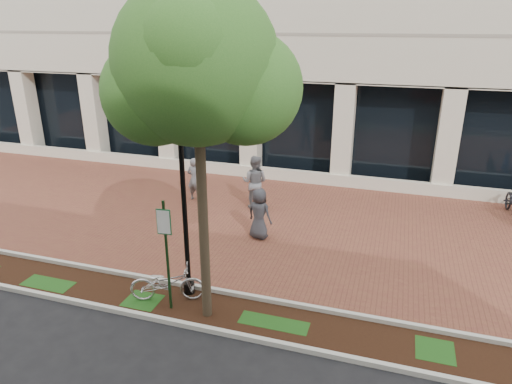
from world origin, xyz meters
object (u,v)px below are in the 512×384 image
(street_tree, at_px, (200,74))
(pedestrian_right, at_px, (259,214))
(parking_sign, at_px, (166,243))
(locked_bicycle, at_px, (167,283))
(pedestrian_mid, at_px, (255,182))
(lamppost, at_px, (184,195))
(pedestrian_left, at_px, (195,179))

(street_tree, xyz_separation_m, pedestrian_right, (-0.08, 4.23, -4.69))
(parking_sign, relative_size, street_tree, 0.38)
(locked_bicycle, xyz_separation_m, pedestrian_mid, (0.22, 6.34, 0.51))
(street_tree, relative_size, pedestrian_right, 4.43)
(lamppost, relative_size, pedestrian_right, 2.85)
(lamppost, height_order, street_tree, street_tree)
(lamppost, height_order, pedestrian_mid, lamppost)
(parking_sign, xyz_separation_m, pedestrian_mid, (-0.01, 6.65, -0.75))
(pedestrian_left, relative_size, pedestrian_right, 1.01)
(locked_bicycle, distance_m, pedestrian_right, 4.16)
(parking_sign, distance_m, pedestrian_left, 7.19)
(lamppost, bearing_deg, locked_bicycle, -128.61)
(street_tree, distance_m, pedestrian_mid, 8.04)
(pedestrian_left, height_order, pedestrian_right, pedestrian_left)
(pedestrian_left, bearing_deg, pedestrian_right, 148.74)
(pedestrian_mid, bearing_deg, street_tree, 98.93)
(parking_sign, distance_m, locked_bicycle, 1.32)
(parking_sign, distance_m, street_tree, 3.90)
(pedestrian_left, bearing_deg, locked_bicycle, 113.55)
(locked_bicycle, bearing_deg, pedestrian_left, -0.59)
(parking_sign, bearing_deg, locked_bicycle, 120.42)
(lamppost, distance_m, pedestrian_mid, 6.12)
(locked_bicycle, distance_m, pedestrian_mid, 6.36)
(pedestrian_mid, distance_m, pedestrian_right, 2.52)
(street_tree, distance_m, locked_bicycle, 5.18)
(parking_sign, bearing_deg, pedestrian_mid, 84.21)
(pedestrian_left, distance_m, pedestrian_mid, 2.42)
(lamppost, relative_size, pedestrian_left, 2.82)
(lamppost, relative_size, street_tree, 0.64)
(parking_sign, relative_size, pedestrian_left, 1.66)
(pedestrian_right, bearing_deg, lamppost, 94.00)
(lamppost, bearing_deg, pedestrian_left, 113.25)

